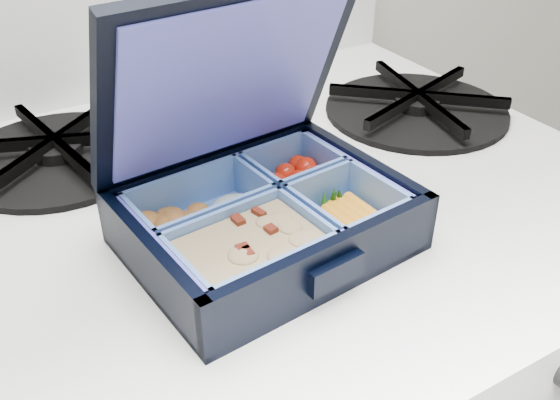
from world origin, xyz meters
TOP-DOWN VIEW (x-y plane):
  - bento_box at (-0.54, 1.59)m, footprint 0.22×0.18m
  - burner_grate at (-0.27, 1.71)m, footprint 0.25×0.25m
  - burner_grate_rear at (-0.64, 1.81)m, footprint 0.24×0.24m
  - fork at (-0.44, 1.72)m, footprint 0.08×0.19m

SIDE VIEW (x-z plane):
  - fork at x=-0.44m, z-range 0.87..0.88m
  - burner_grate_rear at x=-0.64m, z-range 0.87..0.90m
  - burner_grate at x=-0.27m, z-range 0.87..0.90m
  - bento_box at x=-0.54m, z-range 0.87..0.92m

